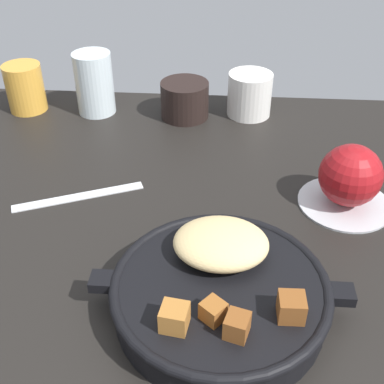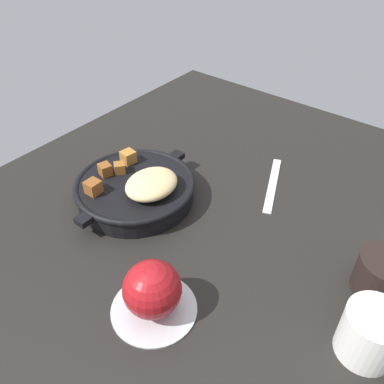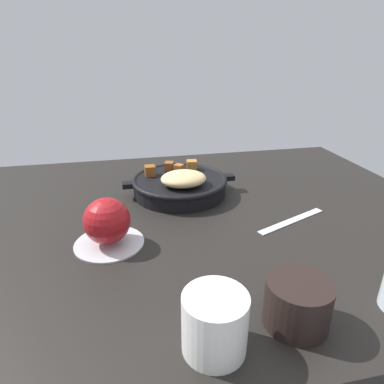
{
  "view_description": "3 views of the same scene",
  "coord_description": "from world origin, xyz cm",
  "views": [
    {
      "loc": [
        0.91,
        -47.28,
        41.49
      ],
      "look_at": [
        -2.65,
        2.02,
        5.58
      ],
      "focal_mm": 46.42,
      "sensor_mm": 36.0,
      "label": 1
    },
    {
      "loc": [
        41.92,
        34.3,
        50.51
      ],
      "look_at": [
        -1.75,
        -0.05,
        5.4
      ],
      "focal_mm": 37.71,
      "sensor_mm": 36.0,
      "label": 2
    },
    {
      "loc": [
        13.96,
        63.04,
        33.38
      ],
      "look_at": [
        0.81,
        0.7,
        5.57
      ],
      "focal_mm": 31.46,
      "sensor_mm": 36.0,
      "label": 3
    }
  ],
  "objects": [
    {
      "name": "red_apple",
      "position": [
        17.91,
        8.37,
        4.79
      ],
      "size": [
        8.37,
        8.37,
        8.37
      ],
      "primitive_type": "sphere",
      "color": "maroon",
      "rests_on": "saucer_plate"
    },
    {
      "name": "cast_iron_skillet",
      "position": [
        1.27,
        -11.14,
        2.74
      ],
      "size": [
        27.33,
        23.02,
        7.25
      ],
      "color": "black",
      "rests_on": "ground_plane"
    },
    {
      "name": "coffee_mug_dark",
      "position": [
        -6.17,
        32.89,
        3.2
      ],
      "size": [
        8.48,
        8.48,
        6.4
      ],
      "primitive_type": "cylinder",
      "color": "black",
      "rests_on": "ground_plane"
    },
    {
      "name": "saucer_plate",
      "position": [
        17.91,
        8.37,
        0.3
      ],
      "size": [
        12.66,
        12.66,
        0.6
      ],
      "primitive_type": "cylinder",
      "color": "#B7BABF",
      "rests_on": "ground_plane"
    },
    {
      "name": "butter_knife",
      "position": [
        -18.95,
        7.27,
        0.18
      ],
      "size": [
        17.42,
        8.46,
        0.36
      ],
      "primitive_type": "cube",
      "rotation": [
        0.0,
        0.0,
        0.39
      ],
      "color": "silver",
      "rests_on": "ground_plane"
    },
    {
      "name": "ground_plane",
      "position": [
        0.0,
        0.0,
        -1.2
      ],
      "size": [
        111.12,
        84.06,
        2.4
      ],
      "primitive_type": "cube",
      "color": "black"
    },
    {
      "name": "ceramic_mug_white",
      "position": [
        5.26,
        34.59,
        3.83
      ],
      "size": [
        7.78,
        7.78,
        7.66
      ],
      "primitive_type": "cylinder",
      "color": "silver",
      "rests_on": "ground_plane"
    }
  ]
}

